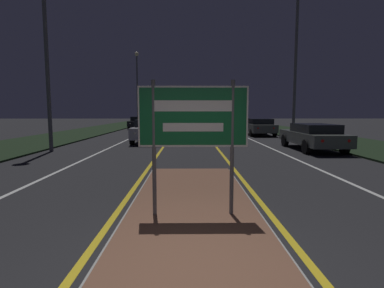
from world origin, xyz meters
name	(u,v)px	position (x,y,z in m)	size (l,w,h in m)	color
ground_plane	(196,283)	(0.00, 0.00, 0.00)	(160.00, 160.00, 0.00)	#232326
median_island	(193,217)	(0.00, 1.96, 0.04)	(2.46, 8.50, 0.10)	#999993
verge_left	(66,136)	(-9.50, 20.00, 0.04)	(5.00, 100.00, 0.08)	black
verge_right	(311,135)	(9.50, 20.00, 0.04)	(5.00, 100.00, 0.08)	black
centre_line_yellow_left	(174,132)	(-1.42, 25.00, 0.00)	(0.12, 70.00, 0.01)	gold
centre_line_yellow_right	(204,132)	(1.42, 25.00, 0.00)	(0.12, 70.00, 0.01)	gold
lane_line_white_left	(144,132)	(-4.20, 25.00, 0.00)	(0.12, 70.00, 0.01)	silver
lane_line_white_right	(234,132)	(4.20, 25.00, 0.00)	(0.12, 70.00, 0.01)	silver
edge_line_white_left	(112,132)	(-7.20, 25.00, 0.00)	(0.10, 70.00, 0.01)	silver
edge_line_white_right	(265,132)	(7.20, 25.00, 0.00)	(0.10, 70.00, 0.01)	silver
highway_sign	(193,122)	(0.00, 1.96, 1.70)	(1.86, 0.07, 2.31)	#56565B
streetlight_left_near	(45,14)	(-6.59, 11.04, 6.26)	(0.57, 0.57, 9.35)	#56565B
streetlight_left_far	(137,80)	(-6.51, 35.22, 5.90)	(0.51, 0.51, 9.30)	#56565B
streetlight_right_near	(297,33)	(6.59, 15.78, 6.67)	(0.57, 0.57, 10.04)	#56565B
car_receding_0	(313,136)	(6.03, 11.44, 0.71)	(1.93, 4.84, 1.30)	#4C514C
car_receding_1	(259,126)	(5.59, 20.73, 0.71)	(2.00, 4.47, 1.34)	#4C514C
car_receding_2	(212,121)	(2.72, 31.50, 0.80)	(1.97, 4.84, 1.48)	#4C514C
car_approaching_0	(150,130)	(-2.45, 15.36, 0.76)	(1.90, 4.46, 1.42)	#B7B7BC
car_approaching_1	(139,122)	(-5.52, 30.20, 0.72)	(1.95, 4.57, 1.35)	black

